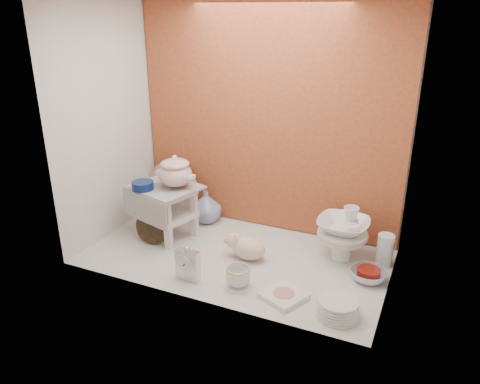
% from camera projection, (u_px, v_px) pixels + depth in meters
% --- Properties ---
extents(ground, '(1.80, 1.80, 0.00)m').
position_uv_depth(ground, '(236.00, 256.00, 2.84)').
color(ground, silver).
rests_on(ground, ground).
extents(niche_shell, '(1.86, 1.03, 1.53)m').
position_uv_depth(niche_shell, '(248.00, 100.00, 2.65)').
color(niche_shell, '#A75829').
rests_on(niche_shell, ground).
extents(step_stool, '(0.49, 0.45, 0.35)m').
position_uv_depth(step_stool, '(167.00, 211.00, 3.04)').
color(step_stool, silver).
rests_on(step_stool, ground).
extents(soup_tureen, '(0.31, 0.31, 0.21)m').
position_uv_depth(soup_tureen, '(175.00, 171.00, 2.92)').
color(soup_tureen, white).
rests_on(soup_tureen, step_stool).
extents(cobalt_bowl, '(0.17, 0.17, 0.05)m').
position_uv_depth(cobalt_bowl, '(143.00, 185.00, 2.91)').
color(cobalt_bowl, '#0A1D50').
rests_on(cobalt_bowl, step_stool).
extents(floral_platter, '(0.40, 0.05, 0.40)m').
position_uv_depth(floral_platter, '(173.00, 187.00, 3.38)').
color(floral_platter, silver).
rests_on(floral_platter, ground).
extents(blue_white_vase, '(0.25, 0.25, 0.23)m').
position_uv_depth(blue_white_vase, '(206.00, 206.00, 3.27)').
color(blue_white_vase, silver).
rests_on(blue_white_vase, ground).
extents(lacquer_tray, '(0.26, 0.15, 0.24)m').
position_uv_depth(lacquer_tray, '(154.00, 225.00, 2.97)').
color(lacquer_tray, black).
rests_on(lacquer_tray, ground).
extents(mantel_clock, '(0.14, 0.06, 0.20)m').
position_uv_depth(mantel_clock, '(188.00, 264.00, 2.56)').
color(mantel_clock, silver).
rests_on(mantel_clock, ground).
extents(plush_pig, '(0.30, 0.26, 0.15)m').
position_uv_depth(plush_pig, '(249.00, 248.00, 2.78)').
color(plush_pig, beige).
rests_on(plush_pig, ground).
extents(teacup_saucer, '(0.19, 0.19, 0.01)m').
position_uv_depth(teacup_saucer, '(238.00, 286.00, 2.53)').
color(teacup_saucer, white).
rests_on(teacup_saucer, ground).
extents(gold_rim_teacup, '(0.15, 0.15, 0.11)m').
position_uv_depth(gold_rim_teacup, '(238.00, 276.00, 2.50)').
color(gold_rim_teacup, white).
rests_on(gold_rim_teacup, teacup_saucer).
extents(lattice_dish, '(0.27, 0.27, 0.03)m').
position_uv_depth(lattice_dish, '(284.00, 295.00, 2.43)').
color(lattice_dish, white).
rests_on(lattice_dish, ground).
extents(dinner_plate_stack, '(0.25, 0.25, 0.09)m').
position_uv_depth(dinner_plate_stack, '(338.00, 308.00, 2.28)').
color(dinner_plate_stack, white).
rests_on(dinner_plate_stack, ground).
extents(crystal_bowl, '(0.27, 0.27, 0.06)m').
position_uv_depth(crystal_bowl, '(368.00, 275.00, 2.58)').
color(crystal_bowl, silver).
rests_on(crystal_bowl, ground).
extents(clear_glass_vase, '(0.12, 0.12, 0.19)m').
position_uv_depth(clear_glass_vase, '(385.00, 250.00, 2.71)').
color(clear_glass_vase, silver).
rests_on(clear_glass_vase, ground).
extents(porcelain_tower, '(0.38, 0.38, 0.35)m').
position_uv_depth(porcelain_tower, '(343.00, 232.00, 2.76)').
color(porcelain_tower, white).
rests_on(porcelain_tower, ground).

